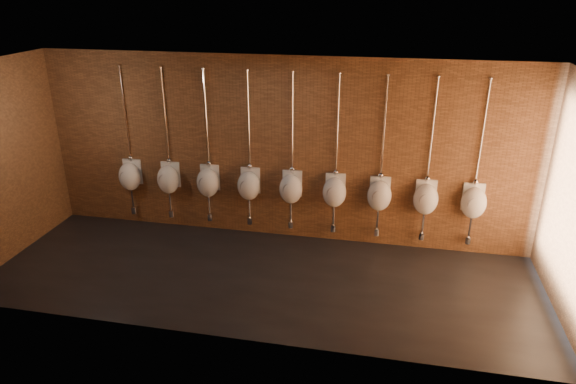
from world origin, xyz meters
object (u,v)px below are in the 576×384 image
Objects in this scene: urinal_1 at (168,179)px; urinal_3 at (249,185)px; urinal_8 at (474,202)px; urinal_4 at (291,188)px; urinal_2 at (208,182)px; urinal_0 at (130,176)px; urinal_7 at (426,198)px; urinal_6 at (379,195)px; urinal_5 at (334,191)px.

urinal_1 is 1.00× the size of urinal_3.
urinal_1 is 1.00× the size of urinal_8.
urinal_2 is at bearing 180.00° from urinal_4.
urinal_2 is at bearing 0.00° from urinal_1.
urinal_4 is at bearing 0.00° from urinal_3.
urinal_0 is 1.00× the size of urinal_7.
urinal_1 is at bearing 180.00° from urinal_7.
urinal_0 is 6.01m from urinal_8.
urinal_6 is at bearing 0.00° from urinal_4.
urinal_7 is at bearing 0.00° from urinal_4.
urinal_2 is at bearing 180.00° from urinal_5.
urinal_1 is at bearing 180.00° from urinal_6.
urinal_3 is 0.75m from urinal_4.
urinal_2 is 3.76m from urinal_7.
urinal_4 is (2.26, 0.00, 0.00)m from urinal_1.
urinal_6 is (1.50, 0.00, 0.00)m from urinal_4.
urinal_1 and urinal_4 have the same top height.
urinal_3 is 1.00× the size of urinal_6.
urinal_1 is 1.00× the size of urinal_5.
urinal_4 is 1.00× the size of urinal_5.
urinal_6 is at bearing 0.00° from urinal_2.
urinal_0 and urinal_3 have the same top height.
urinal_5 is (3.76, 0.00, 0.00)m from urinal_0.
urinal_1 is 2.26m from urinal_4.
urinal_2 is 1.00× the size of urinal_5.
urinal_6 is 1.00× the size of urinal_7.
urinal_5 is (2.26, 0.00, 0.00)m from urinal_2.
urinal_1 is at bearing 0.00° from urinal_0.
urinal_3 is at bearing 180.00° from urinal_8.
urinal_2 is at bearing 180.00° from urinal_3.
urinal_1 and urinal_5 have the same top height.
urinal_3 is 3.76m from urinal_8.
urinal_6 is at bearing 0.00° from urinal_5.
urinal_1 and urinal_3 have the same top height.
urinal_4 is at bearing 0.00° from urinal_2.
urinal_6 and urinal_7 have the same top height.
urinal_7 is at bearing 0.00° from urinal_5.
urinal_4 is 2.26m from urinal_7.
urinal_0 and urinal_4 have the same top height.
urinal_3 is 1.00× the size of urinal_7.
urinal_0 and urinal_8 have the same top height.
urinal_0 and urinal_5 have the same top height.
urinal_7 is at bearing 0.00° from urinal_3.
urinal_7 is (1.50, 0.00, 0.00)m from urinal_5.
urinal_0 is 1.00× the size of urinal_5.
urinal_0 is 0.75m from urinal_1.
urinal_0 and urinal_2 have the same top height.
urinal_5 is 1.50m from urinal_7.
urinal_3 and urinal_6 have the same top height.
urinal_8 is (6.01, 0.00, 0.00)m from urinal_0.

